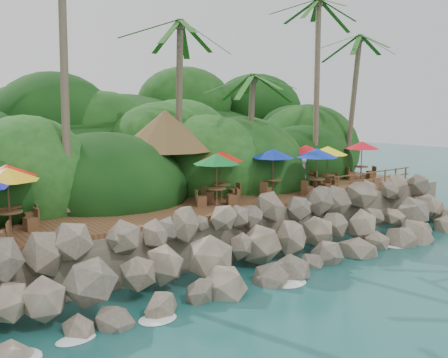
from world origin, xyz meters
TOP-DOWN VIEW (x-y plane):
  - ground at (0.00, 0.00)m, footprint 140.00×140.00m
  - land_base at (0.00, 16.00)m, footprint 32.00×25.20m
  - jungle_hill at (0.00, 23.50)m, footprint 44.80×28.00m
  - seawall at (0.00, 2.00)m, footprint 29.00×4.00m
  - terrace at (0.00, 6.00)m, footprint 26.00×5.00m
  - jungle_foliage at (0.00, 15.00)m, footprint 44.00×16.00m
  - foam_line at (0.00, 0.30)m, footprint 25.20×0.80m
  - palms at (0.68, 8.55)m, footprint 34.96×7.19m
  - palapa at (-1.40, 9.39)m, footprint 5.30×5.30m
  - dining_clusters at (-0.01, 5.60)m, footprint 25.92×4.59m
  - railing at (9.36, 3.65)m, footprint 7.20×0.10m
  - waiter at (5.76, 5.96)m, footprint 0.78×0.67m

SIDE VIEW (x-z plane):
  - ground at x=0.00m, z-range 0.00..0.00m
  - jungle_hill at x=0.00m, z-range -7.70..7.70m
  - jungle_foliage at x=0.00m, z-range -6.00..6.00m
  - foam_line at x=0.00m, z-range 0.00..0.06m
  - land_base at x=0.00m, z-range 0.00..2.10m
  - seawall at x=0.00m, z-range 0.00..2.30m
  - terrace at x=0.00m, z-range 2.10..2.30m
  - railing at x=9.36m, z-range 2.41..3.41m
  - waiter at x=5.76m, z-range 2.30..4.12m
  - dining_clusters at x=-0.01m, z-range 3.13..5.64m
  - palapa at x=-1.40m, z-range 3.49..8.09m
  - palms at x=0.68m, z-range 5.85..18.87m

